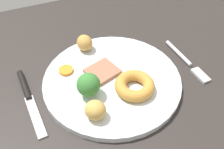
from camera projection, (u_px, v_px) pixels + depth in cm
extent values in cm
cube|color=#2B2623|center=(101.00, 101.00, 52.20)|extent=(120.00, 84.00, 3.60)
cylinder|color=white|center=(112.00, 80.00, 52.98)|extent=(29.09, 29.09, 1.40)
cube|color=#9E664C|center=(102.00, 71.00, 53.29)|extent=(7.67, 7.31, 0.80)
torus|color=#C68938|center=(135.00, 85.00, 49.35)|extent=(8.04, 8.04, 2.34)
ellipsoid|color=#BC8C42|center=(85.00, 43.00, 57.98)|extent=(3.90, 4.40, 3.70)
ellipsoid|color=tan|center=(95.00, 110.00, 44.28)|extent=(5.46, 5.46, 3.62)
cylinder|color=orange|center=(66.00, 70.00, 53.64)|extent=(3.11, 3.11, 0.65)
cylinder|color=#8CB766|center=(89.00, 92.00, 48.96)|extent=(1.24, 1.24, 1.21)
sphere|color=#387A33|center=(88.00, 84.00, 47.39)|extent=(4.61, 4.61, 4.61)
cylinder|color=silver|center=(178.00, 53.00, 59.77)|extent=(1.16, 9.52, 0.90)
cube|color=silver|center=(201.00, 75.00, 54.59)|extent=(2.12, 4.55, 0.60)
cylinder|color=black|center=(24.00, 85.00, 52.14)|extent=(1.74, 8.56, 1.20)
cube|color=silver|center=(36.00, 118.00, 46.76)|extent=(2.37, 10.59, 0.40)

